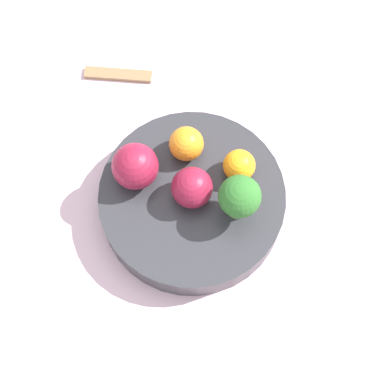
% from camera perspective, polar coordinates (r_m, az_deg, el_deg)
% --- Properties ---
extents(ground_plane, '(6.00, 6.00, 0.00)m').
position_cam_1_polar(ground_plane, '(0.80, 0.00, -1.88)').
color(ground_plane, gray).
extents(table_surface, '(1.20, 1.20, 0.02)m').
position_cam_1_polar(table_surface, '(0.79, 0.00, -1.64)').
color(table_surface, silver).
rests_on(table_surface, ground_plane).
extents(bowl, '(0.22, 0.22, 0.04)m').
position_cam_1_polar(bowl, '(0.76, 0.00, -0.85)').
color(bowl, '#2D2D33').
rests_on(bowl, table_surface).
extents(broccoli, '(0.05, 0.05, 0.07)m').
position_cam_1_polar(broccoli, '(0.69, 4.24, -0.49)').
color(broccoli, '#8CB76B').
rests_on(broccoli, bowl).
extents(apple_red, '(0.05, 0.05, 0.05)m').
position_cam_1_polar(apple_red, '(0.72, -5.07, 2.29)').
color(apple_red, maroon).
rests_on(apple_red, bowl).
extents(apple_green, '(0.05, 0.05, 0.05)m').
position_cam_1_polar(apple_green, '(0.72, 0.12, 0.67)').
color(apple_green, maroon).
rests_on(apple_green, bowl).
extents(orange_front, '(0.04, 0.04, 0.04)m').
position_cam_1_polar(orange_front, '(0.73, 4.22, 2.37)').
color(orange_front, orange).
rests_on(orange_front, bowl).
extents(orange_back, '(0.04, 0.04, 0.04)m').
position_cam_1_polar(orange_back, '(0.74, -0.50, 4.30)').
color(orange_back, orange).
rests_on(orange_back, bowl).
extents(spoon, '(0.07, 0.08, 0.01)m').
position_cam_1_polar(spoon, '(0.86, -6.59, 10.33)').
color(spoon, olive).
rests_on(spoon, table_surface).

